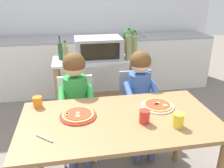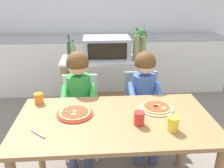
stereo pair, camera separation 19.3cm
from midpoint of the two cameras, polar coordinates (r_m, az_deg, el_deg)
The scene contains 21 objects.
ground_plane at distance 3.02m, azimuth -4.48°, elevation -10.33°, with size 10.60×10.60×0.00m, color slate.
back_wall_tiled at distance 4.20m, azimuth -7.58°, elevation 18.38°, with size 4.41×0.12×2.70m.
kitchen_counter at distance 3.96m, azimuth -6.57°, elevation 4.79°, with size 3.97×0.60×1.08m.
kitchen_island_cart at distance 2.88m, azimuth -5.28°, elevation 0.78°, with size 1.03×0.53×0.86m.
toaster_oven at distance 2.75m, azimuth -5.38°, elevation 8.65°, with size 0.53×0.38×0.24m.
bottle_brown_beer at distance 2.77m, azimuth -14.31°, elevation 7.72°, with size 0.05×0.05×0.27m.
bottle_slim_sauce at distance 2.78m, azimuth 3.49°, elevation 9.05°, with size 0.06×0.06×0.30m.
bottle_tall_green_wine at distance 2.61m, azimuth -13.21°, elevation 6.99°, with size 0.05×0.05×0.25m.
bottle_dark_olive_oil at distance 2.66m, azimuth 1.88°, elevation 8.92°, with size 0.07×0.07×0.35m.
potted_herb_plant at distance 2.93m, azimuth 2.44°, elevation 10.60°, with size 0.18×0.18×0.31m.
dining_table at distance 1.79m, azimuth -1.41°, elevation -11.22°, with size 1.43×0.77×0.74m.
dining_chair_left at distance 2.41m, azimuth -10.75°, elevation -6.57°, with size 0.36×0.36×0.81m.
dining_chair_right at distance 2.51m, azimuth 3.79°, elevation -4.88°, with size 0.36×0.36×0.81m.
child_in_green_shirt at distance 2.20m, azimuth -11.15°, elevation -2.86°, with size 0.32×0.42×1.08m.
child_in_blue_striped_shirt at distance 2.32m, azimuth 4.60°, elevation -1.48°, with size 0.32×0.42×1.05m.
pizza_plate_red_rimmed at distance 1.79m, azimuth -11.30°, elevation -7.43°, with size 0.27×0.27×0.03m.
pizza_plate_cream at distance 1.90m, azimuth 8.09°, elevation -5.20°, with size 0.26×0.26×0.03m.
drinking_cup_yellow at distance 1.66m, azimuth 12.43°, elevation -8.57°, with size 0.08×0.08×0.10m, color yellow.
drinking_cup_red at distance 1.67m, azimuth 4.53°, elevation -7.92°, with size 0.07×0.07×0.10m, color red.
drinking_cup_orange at distance 2.00m, azimuth -20.19°, elevation -4.11°, with size 0.07×0.07×0.08m, color orange.
serving_spoon at distance 1.61m, azimuth -19.41°, elevation -12.34°, with size 0.01×0.01×0.14m, color #B7BABF.
Camera 1 is at (-0.32, -1.46, 1.63)m, focal length 37.94 mm.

